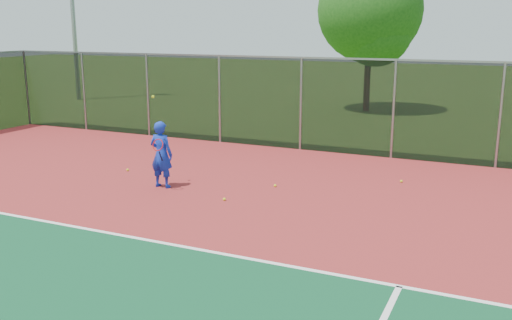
{
  "coord_description": "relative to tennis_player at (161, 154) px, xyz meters",
  "views": [
    {
      "loc": [
        3.4,
        -5.39,
        3.98
      ],
      "look_at": [
        -1.39,
        5.0,
        1.3
      ],
      "focal_mm": 40.0,
      "sensor_mm": 36.0,
      "label": 1
    }
  ],
  "objects": [
    {
      "name": "tennis_player",
      "position": [
        0.0,
        0.0,
        0.0
      ],
      "size": [
        0.62,
        0.62,
        2.31
      ],
      "color": "#1330B8",
      "rests_on": "court_apron"
    },
    {
      "name": "tree_back_left",
      "position": [
        1.43,
        15.47,
        3.65
      ],
      "size": [
        4.9,
        4.9,
        7.2
      ],
      "color": "#352113",
      "rests_on": "ground"
    },
    {
      "name": "court_apron",
      "position": [
        4.57,
        -4.25,
        -0.86
      ],
      "size": [
        30.0,
        20.0,
        0.02
      ],
      "primitive_type": "cube",
      "color": "maroon",
      "rests_on": "ground"
    },
    {
      "name": "practice_ball_5",
      "position": [
        1.97,
        -0.38,
        -0.81
      ],
      "size": [
        0.07,
        0.07,
        0.07
      ],
      "primitive_type": "sphere",
      "color": "#DAEA1B",
      "rests_on": "court_apron"
    },
    {
      "name": "practice_ball_1",
      "position": [
        2.6,
        1.2,
        -0.81
      ],
      "size": [
        0.07,
        0.07,
        0.07
      ],
      "primitive_type": "sphere",
      "color": "#DAEA1B",
      "rests_on": "court_apron"
    },
    {
      "name": "practice_ball_0",
      "position": [
        -1.81,
        0.96,
        -0.81
      ],
      "size": [
        0.07,
        0.07,
        0.07
      ],
      "primitive_type": "sphere",
      "color": "#DAEA1B",
      "rests_on": "court_apron"
    },
    {
      "name": "practice_ball_3",
      "position": [
        5.42,
        2.96,
        -0.81
      ],
      "size": [
        0.07,
        0.07,
        0.07
      ],
      "primitive_type": "sphere",
      "color": "#DAEA1B",
      "rests_on": "court_apron"
    },
    {
      "name": "fence_back",
      "position": [
        4.57,
        5.75,
        0.7
      ],
      "size": [
        30.0,
        0.06,
        3.03
      ],
      "color": "black",
      "rests_on": "court_apron"
    }
  ]
}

